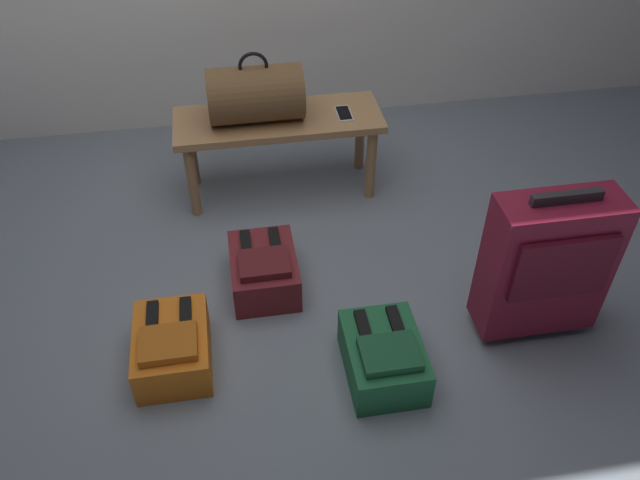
% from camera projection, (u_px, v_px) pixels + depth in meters
% --- Properties ---
extents(ground_plane, '(6.60, 6.60, 0.00)m').
position_uv_depth(ground_plane, '(268.00, 305.00, 2.74)').
color(ground_plane, slate).
extents(bench, '(1.00, 0.36, 0.43)m').
position_uv_depth(bench, '(279.00, 129.00, 3.13)').
color(bench, '#A87A4C').
rests_on(bench, ground).
extents(duffel_bag_brown, '(0.44, 0.26, 0.34)m').
position_uv_depth(duffel_bag_brown, '(255.00, 94.00, 2.98)').
color(duffel_bag_brown, brown).
rests_on(duffel_bag_brown, bench).
extents(cell_phone, '(0.07, 0.14, 0.01)m').
position_uv_depth(cell_phone, '(344.00, 113.00, 3.10)').
color(cell_phone, silver).
rests_on(cell_phone, bench).
extents(suitcase_upright_burgundy, '(0.47, 0.21, 0.68)m').
position_uv_depth(suitcase_upright_burgundy, '(546.00, 264.00, 2.43)').
color(suitcase_upright_burgundy, maroon).
rests_on(suitcase_upright_burgundy, ground).
extents(backpack_orange, '(0.28, 0.38, 0.21)m').
position_uv_depth(backpack_orange, '(172.00, 347.00, 2.46)').
color(backpack_orange, orange).
rests_on(backpack_orange, ground).
extents(backpack_maroon, '(0.28, 0.38, 0.21)m').
position_uv_depth(backpack_maroon, '(264.00, 270.00, 2.77)').
color(backpack_maroon, maroon).
rests_on(backpack_maroon, ground).
extents(backpack_green, '(0.28, 0.38, 0.21)m').
position_uv_depth(backpack_green, '(384.00, 357.00, 2.42)').
color(backpack_green, '#1E6038').
rests_on(backpack_green, ground).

